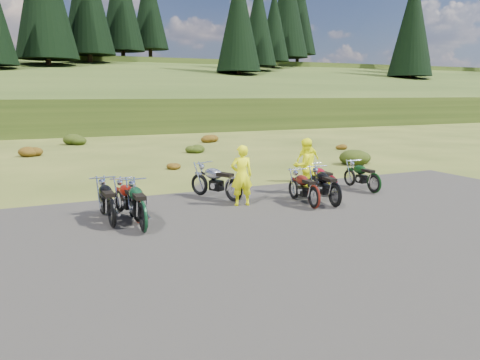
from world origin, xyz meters
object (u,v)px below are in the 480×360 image
motorcycle_0 (113,229)px  motorcycle_3 (234,203)px  motorcycle_7 (374,194)px  person_middle (242,176)px

motorcycle_0 → motorcycle_3: 4.17m
motorcycle_7 → motorcycle_3: bearing=81.0°
motorcycle_0 → motorcycle_7: motorcycle_0 is taller
person_middle → motorcycle_3: bearing=-74.3°
motorcycle_0 → motorcycle_7: 8.91m
motorcycle_3 → motorcycle_7: motorcycle_3 is taller
motorcycle_0 → person_middle: person_middle is taller
motorcycle_7 → person_middle: bearing=86.1°
motorcycle_3 → motorcycle_7: (4.92, -0.72, 0.00)m
motorcycle_0 → person_middle: bearing=-79.2°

